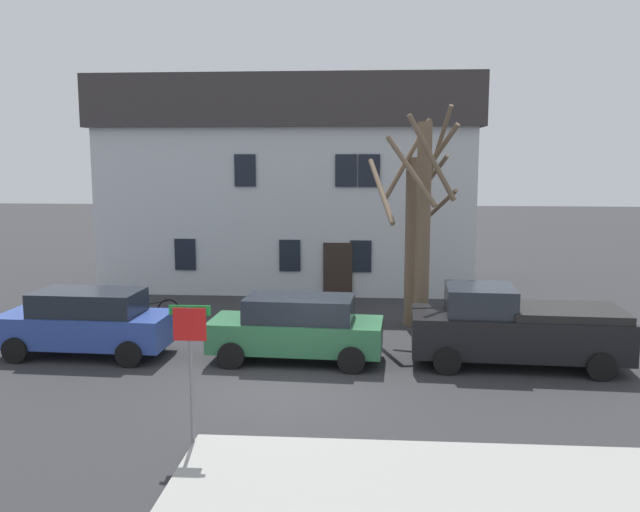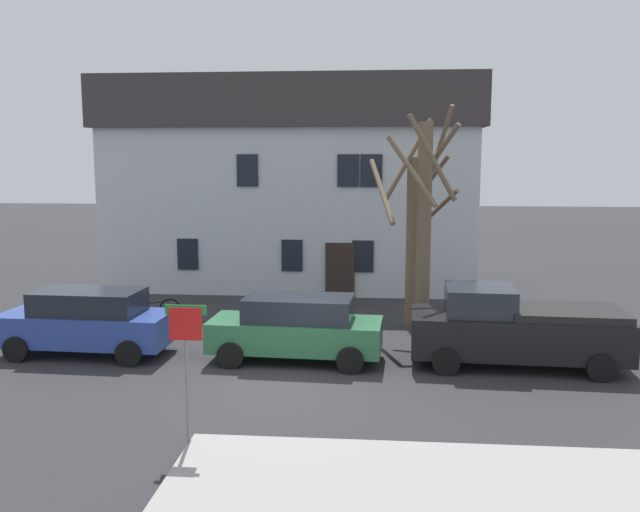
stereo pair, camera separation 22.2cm
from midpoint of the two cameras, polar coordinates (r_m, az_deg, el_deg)
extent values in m
plane|color=#2D2D30|center=(15.96, -3.25, -11.14)|extent=(120.00, 120.00, 0.00)
cube|color=silver|center=(28.80, -2.01, 4.11)|extent=(14.55, 6.22, 6.40)
cube|color=#383333|center=(28.79, -2.06, 12.45)|extent=(15.05, 6.72, 1.98)
cube|color=#2D231E|center=(25.74, 1.92, -1.22)|extent=(1.10, 0.12, 2.10)
cube|color=black|center=(26.62, -10.77, 0.16)|extent=(0.80, 0.08, 1.20)
cube|color=black|center=(25.82, -2.11, 0.05)|extent=(0.80, 0.08, 1.20)
cube|color=black|center=(25.64, 3.86, -0.03)|extent=(0.80, 0.08, 1.20)
cube|color=black|center=(25.82, -5.85, 7.14)|extent=(0.80, 0.08, 1.20)
cube|color=black|center=(25.39, 2.63, 7.15)|extent=(0.80, 0.08, 1.20)
cube|color=black|center=(25.37, 4.57, 7.14)|extent=(0.80, 0.08, 1.20)
cylinder|color=brown|center=(21.40, 8.00, 1.08)|extent=(0.38, 0.38, 5.30)
cylinder|color=brown|center=(21.82, 10.21, 3.99)|extent=(1.07, 1.81, 1.29)
cylinder|color=brown|center=(21.71, 9.68, 6.49)|extent=(1.00, 1.38, 1.45)
cylinder|color=brown|center=(21.60, 10.18, 8.67)|extent=(0.78, 1.70, 2.71)
cylinder|color=brown|center=(20.54, 8.98, 2.20)|extent=(0.43, 0.43, 6.32)
cylinder|color=brown|center=(20.09, 5.50, 5.49)|extent=(0.80, 2.65, 1.83)
cylinder|color=brown|center=(20.91, 10.40, 8.74)|extent=(1.08, 1.17, 1.58)
cylinder|color=brown|center=(21.07, 7.75, 8.09)|extent=(1.54, 1.10, 2.47)
cylinder|color=brown|center=(19.76, 9.71, 8.09)|extent=(1.52, 0.48, 2.49)
cylinder|color=brown|center=(19.74, 8.01, 7.05)|extent=(1.51, 1.03, 2.04)
cube|color=#2D4799|center=(19.47, -18.62, -5.72)|extent=(4.58, 1.93, 0.83)
cube|color=#1E232B|center=(19.28, -18.48, -3.64)|extent=(2.86, 1.65, 0.62)
cylinder|color=black|center=(19.54, -23.78, -7.15)|extent=(0.69, 0.25, 0.68)
cylinder|color=black|center=(21.01, -21.32, -5.95)|extent=(0.69, 0.25, 0.68)
cylinder|color=black|center=(18.18, -15.37, -7.86)|extent=(0.69, 0.25, 0.68)
cylinder|color=black|center=(19.75, -13.42, -6.50)|extent=(0.69, 0.25, 0.68)
cube|color=#2D6B42|center=(17.91, -1.70, -6.58)|extent=(4.56, 1.95, 0.78)
cube|color=#1E232B|center=(17.73, -1.43, -4.40)|extent=(2.85, 1.65, 0.62)
cylinder|color=black|center=(17.53, -7.13, -8.23)|extent=(0.69, 0.26, 0.68)
cylinder|color=black|center=(19.12, -5.79, -6.81)|extent=(0.69, 0.26, 0.68)
cylinder|color=black|center=(17.01, 2.92, -8.70)|extent=(0.69, 0.26, 0.68)
cylinder|color=black|center=(18.64, 3.40, -7.17)|extent=(0.69, 0.26, 0.68)
cube|color=black|center=(18.19, 16.52, -6.30)|extent=(5.44, 2.28, 1.02)
cube|color=#1E232B|center=(17.88, 13.58, -3.61)|extent=(1.80, 1.85, 0.70)
cube|color=black|center=(18.27, 20.25, -4.45)|extent=(2.88, 2.06, 0.20)
cylinder|color=black|center=(17.18, 10.87, -8.67)|extent=(0.69, 0.26, 0.68)
cylinder|color=black|center=(19.10, 10.58, -6.92)|extent=(0.69, 0.26, 0.68)
cylinder|color=black|center=(17.75, 22.80, -8.62)|extent=(0.69, 0.26, 0.68)
cylinder|color=black|center=(19.61, 21.32, -6.95)|extent=(0.69, 0.26, 0.68)
cylinder|color=slate|center=(12.79, -10.55, -10.03)|extent=(0.07, 0.07, 2.64)
cube|color=red|center=(12.49, -10.70, -5.61)|extent=(0.60, 0.03, 0.60)
cube|color=#1E8C38|center=(12.47, -10.68, -4.45)|extent=(0.76, 0.02, 0.18)
torus|color=black|center=(22.90, -12.16, -4.38)|extent=(0.71, 0.14, 0.71)
torus|color=black|center=(23.10, -14.71, -4.35)|extent=(0.71, 0.14, 0.71)
cylinder|color=black|center=(22.95, -13.46, -3.83)|extent=(0.99, 0.17, 0.19)
cylinder|color=black|center=(22.94, -13.97, -3.26)|extent=(0.09, 0.05, 0.45)
camera|label=1|loc=(0.11, -89.66, 0.05)|focal=38.24mm
camera|label=2|loc=(0.11, 90.34, -0.05)|focal=38.24mm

